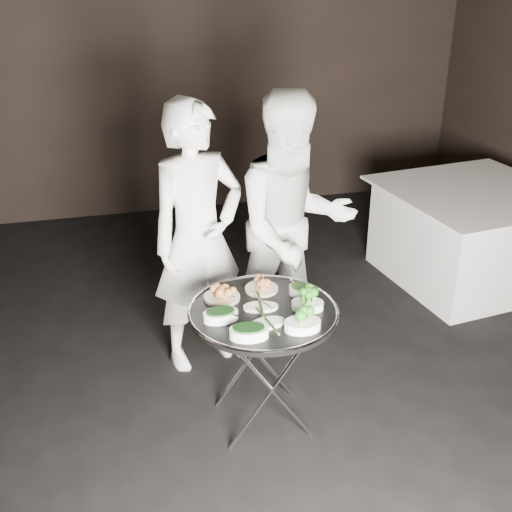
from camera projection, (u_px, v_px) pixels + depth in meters
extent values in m
cube|color=black|center=(247.00, 440.00, 3.48)|extent=(6.00, 7.00, 0.05)
cube|color=black|center=(157.00, 56.00, 5.91)|extent=(6.00, 0.05, 3.00)
cylinder|color=silver|center=(272.00, 390.00, 3.29)|extent=(0.47, 0.02, 0.69)
cylinder|color=silver|center=(272.00, 390.00, 3.29)|extent=(0.47, 0.02, 0.69)
cylinder|color=silver|center=(255.00, 351.00, 3.61)|extent=(0.47, 0.02, 0.69)
cylinder|color=silver|center=(255.00, 351.00, 3.61)|extent=(0.47, 0.02, 0.69)
cylinder|color=silver|center=(225.00, 323.00, 3.27)|extent=(0.02, 0.40, 0.02)
cylinder|color=silver|center=(300.00, 314.00, 3.36)|extent=(0.02, 0.40, 0.02)
cylinder|color=black|center=(263.00, 313.00, 3.30)|extent=(0.76, 0.76, 0.03)
torus|color=silver|center=(263.00, 310.00, 3.29)|extent=(0.78, 0.78, 0.02)
cylinder|color=beige|center=(222.00, 297.00, 3.40)|extent=(0.19, 0.19, 0.02)
cylinder|color=beige|center=(261.00, 289.00, 3.48)|extent=(0.18, 0.18, 0.02)
cylinder|color=white|center=(300.00, 290.00, 3.44)|extent=(0.12, 0.12, 0.04)
cylinder|color=silver|center=(222.00, 292.00, 3.37)|extent=(0.11, 0.14, 0.01)
cylinder|color=silver|center=(262.00, 283.00, 3.47)|extent=(0.07, 0.16, 0.01)
cylinder|color=silver|center=(298.00, 286.00, 3.44)|extent=(0.05, 0.17, 0.01)
cylinder|color=silver|center=(223.00, 313.00, 3.18)|extent=(0.14, 0.11, 0.01)
cylinder|color=silver|center=(307.00, 302.00, 3.28)|extent=(0.11, 0.14, 0.01)
cylinder|color=silver|center=(263.00, 302.00, 3.28)|extent=(0.07, 0.16, 0.01)
imported|color=white|center=(198.00, 239.00, 3.81)|extent=(0.71, 0.59, 1.67)
imported|color=white|center=(293.00, 229.00, 3.92)|extent=(0.88, 0.72, 1.69)
cube|color=silver|center=(471.00, 236.00, 5.02)|extent=(1.15, 1.15, 0.72)
cube|color=silver|center=(478.00, 192.00, 4.86)|extent=(1.29, 1.29, 0.02)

